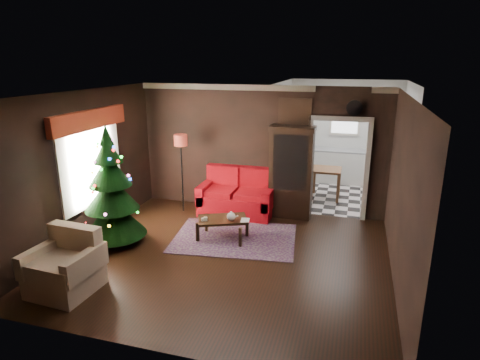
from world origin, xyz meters
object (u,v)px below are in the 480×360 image
(christmas_tree, at_px, (111,190))
(coffee_table, at_px, (223,228))
(teapot, at_px, (231,216))
(loveseat, at_px, (237,192))
(curio_cabinet, at_px, (291,174))
(kitchen_table, at_px, (326,183))
(wall_clock, at_px, (354,108))
(floor_lamp, at_px, (182,176))
(armchair, at_px, (63,263))

(christmas_tree, xyz_separation_m, coffee_table, (1.88, 0.72, -0.83))
(coffee_table, xyz_separation_m, teapot, (0.19, -0.07, 0.29))
(loveseat, bearing_deg, curio_cabinet, 10.83)
(loveseat, distance_m, kitchen_table, 2.45)
(christmas_tree, height_order, wall_clock, wall_clock)
(loveseat, height_order, floor_lamp, floor_lamp)
(loveseat, relative_size, wall_clock, 5.31)
(floor_lamp, bearing_deg, wall_clock, 8.94)
(curio_cabinet, bearing_deg, christmas_tree, -141.87)
(floor_lamp, bearing_deg, kitchen_table, 30.91)
(kitchen_table, bearing_deg, loveseat, -137.49)
(loveseat, bearing_deg, christmas_tree, -130.49)
(floor_lamp, height_order, armchair, floor_lamp)
(teapot, distance_m, wall_clock, 3.31)
(curio_cabinet, relative_size, christmas_tree, 0.85)
(teapot, bearing_deg, coffee_table, 160.35)
(loveseat, height_order, kitchen_table, loveseat)
(floor_lamp, height_order, coffee_table, floor_lamp)
(christmas_tree, bearing_deg, teapot, 17.51)
(coffee_table, distance_m, teapot, 0.36)
(wall_clock, bearing_deg, coffee_table, -142.01)
(loveseat, xyz_separation_m, wall_clock, (2.35, 0.40, 1.88))
(christmas_tree, height_order, armchair, christmas_tree)
(curio_cabinet, bearing_deg, teapot, -117.29)
(coffee_table, bearing_deg, armchair, -124.99)
(christmas_tree, relative_size, coffee_table, 2.43)
(curio_cabinet, xyz_separation_m, teapot, (-0.84, -1.64, -0.44))
(teapot, bearing_deg, curio_cabinet, 62.71)
(floor_lamp, bearing_deg, teapot, -39.29)
(kitchen_table, bearing_deg, coffee_table, -119.38)
(floor_lamp, distance_m, teapot, 2.01)
(curio_cabinet, bearing_deg, armchair, -124.41)
(curio_cabinet, xyz_separation_m, armchair, (-2.70, -3.95, -0.49))
(floor_lamp, relative_size, teapot, 10.02)
(floor_lamp, distance_m, christmas_tree, 2.00)
(wall_clock, bearing_deg, kitchen_table, 113.75)
(curio_cabinet, height_order, wall_clock, wall_clock)
(floor_lamp, height_order, teapot, floor_lamp)
(armchair, height_order, coffee_table, armchair)
(floor_lamp, distance_m, kitchen_table, 3.56)
(armchair, bearing_deg, coffee_table, 58.78)
(armchair, distance_m, wall_clock, 6.00)
(curio_cabinet, height_order, kitchen_table, curio_cabinet)
(wall_clock, bearing_deg, curio_cabinet, -171.47)
(coffee_table, bearing_deg, curio_cabinet, 56.50)
(kitchen_table, bearing_deg, curio_cabinet, -114.44)
(teapot, height_order, wall_clock, wall_clock)
(kitchen_table, bearing_deg, wall_clock, -66.25)
(loveseat, bearing_deg, kitchen_table, 42.51)
(loveseat, distance_m, christmas_tree, 2.78)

